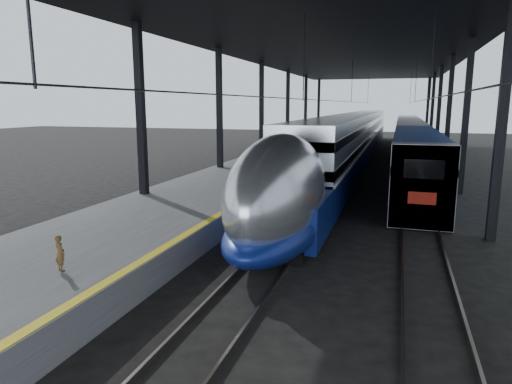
% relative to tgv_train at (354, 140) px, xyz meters
% --- Properties ---
extents(ground, '(160.00, 160.00, 0.00)m').
position_rel_tgv_train_xyz_m(ground, '(-2.00, -28.63, -2.08)').
color(ground, black).
rests_on(ground, ground).
extents(platform, '(6.00, 80.00, 1.00)m').
position_rel_tgv_train_xyz_m(platform, '(-5.50, -8.63, -1.58)').
color(platform, '#4C4C4F').
rests_on(platform, ground).
extents(yellow_strip, '(0.30, 80.00, 0.01)m').
position_rel_tgv_train_xyz_m(yellow_strip, '(-2.70, -8.63, -1.07)').
color(yellow_strip, yellow).
rests_on(yellow_strip, platform).
extents(rails, '(6.52, 80.00, 0.16)m').
position_rel_tgv_train_xyz_m(rails, '(2.50, -8.63, -2.00)').
color(rails, slate).
rests_on(rails, ground).
extents(canopy, '(18.00, 75.00, 9.47)m').
position_rel_tgv_train_xyz_m(canopy, '(-0.10, -8.63, 7.04)').
color(canopy, black).
rests_on(canopy, ground).
extents(tgv_train, '(3.10, 65.20, 4.44)m').
position_rel_tgv_train_xyz_m(tgv_train, '(0.00, 0.00, 0.00)').
color(tgv_train, silver).
rests_on(tgv_train, ground).
extents(second_train, '(2.67, 56.05, 3.67)m').
position_rel_tgv_train_xyz_m(second_train, '(5.00, 4.18, -0.22)').
color(second_train, navy).
rests_on(second_train, ground).
extents(child, '(0.41, 0.35, 0.96)m').
position_rel_tgv_train_xyz_m(child, '(-4.32, -33.59, -0.60)').
color(child, '#4F371A').
rests_on(child, platform).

